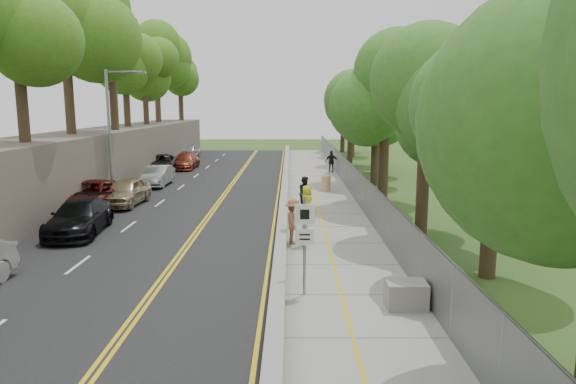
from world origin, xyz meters
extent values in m
plane|color=#33511E|center=(0.00, 0.00, 0.00)|extent=(140.00, 140.00, 0.00)
cube|color=black|center=(-5.40, 15.00, 0.02)|extent=(11.20, 66.00, 0.04)
cube|color=gray|center=(2.55, 15.00, 0.03)|extent=(4.20, 66.00, 0.05)
cube|color=#D3E738|center=(0.25, 15.00, 0.30)|extent=(0.42, 66.00, 0.60)
cube|color=#595147|center=(-13.50, 15.00, 2.00)|extent=(5.00, 66.00, 4.00)
cube|color=slate|center=(4.65, 15.00, 1.00)|extent=(0.04, 66.00, 2.00)
cylinder|color=gray|center=(-10.70, 14.00, 4.00)|extent=(0.18, 0.18, 8.00)
cylinder|color=gray|center=(-9.60, 14.00, 7.85)|extent=(2.30, 0.13, 0.13)
cube|color=gray|center=(-8.52, 14.00, 7.80)|extent=(0.50, 0.22, 0.14)
cylinder|color=gray|center=(1.05, -3.00, 1.60)|extent=(0.09, 0.09, 3.10)
cube|color=white|center=(1.05, -3.03, 2.60)|extent=(0.62, 0.04, 0.62)
cube|color=white|center=(1.05, -3.03, 1.90)|extent=(0.56, 0.04, 0.50)
cylinder|color=#DB6302|center=(3.06, 16.45, 0.56)|extent=(0.63, 0.63, 1.03)
cube|color=slate|center=(3.97, -4.00, 0.44)|extent=(1.16, 0.87, 0.77)
imported|color=#60100E|center=(-10.56, 10.14, 0.84)|extent=(3.10, 5.94, 1.60)
imported|color=black|center=(-9.00, 4.69, 0.80)|extent=(2.63, 5.44, 1.53)
imported|color=tan|center=(-9.00, 11.35, 0.83)|extent=(2.14, 4.76, 1.59)
imported|color=#9D9FA2|center=(-9.00, 18.68, 0.77)|extent=(1.62, 4.44, 1.45)
imported|color=black|center=(-10.60, 26.23, 0.81)|extent=(3.05, 5.73, 1.53)
imported|color=maroon|center=(-9.00, 28.63, 0.76)|extent=(2.03, 4.96, 1.44)
imported|color=silver|center=(-10.60, 39.07, 0.72)|extent=(1.99, 4.14, 1.36)
imported|color=yellow|center=(1.45, 7.60, 0.92)|extent=(0.84, 1.00, 1.75)
imported|color=beige|center=(1.18, 2.45, 0.86)|extent=(0.59, 0.69, 1.62)
imported|color=black|center=(1.45, 10.32, 0.97)|extent=(0.85, 1.01, 1.84)
imported|color=brown|center=(0.75, 2.92, 1.01)|extent=(0.91, 1.34, 1.92)
imported|color=black|center=(4.20, 26.19, 0.99)|extent=(1.12, 0.51, 1.88)
camera|label=1|loc=(0.61, -18.13, 5.85)|focal=32.00mm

